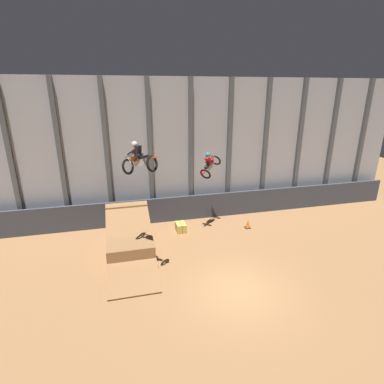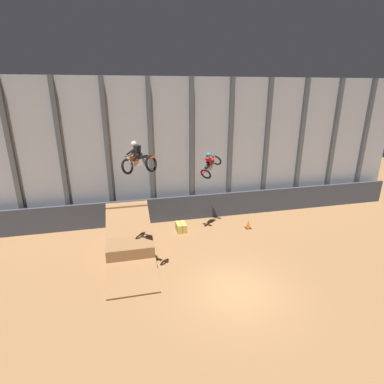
{
  "view_description": "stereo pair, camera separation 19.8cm",
  "coord_description": "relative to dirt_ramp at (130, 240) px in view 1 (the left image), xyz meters",
  "views": [
    {
      "loc": [
        -4.81,
        -10.6,
        8.66
      ],
      "look_at": [
        -0.96,
        4.79,
        3.25
      ],
      "focal_mm": 28.0,
      "sensor_mm": 36.0,
      "label": 1
    },
    {
      "loc": [
        -4.61,
        -10.65,
        8.66
      ],
      "look_at": [
        -0.96,
        4.79,
        3.25
      ],
      "focal_mm": 28.0,
      "sensor_mm": 36.0,
      "label": 2
    }
  ],
  "objects": [
    {
      "name": "hay_bale_trackside",
      "position": [
        3.31,
        2.06,
        -0.55
      ],
      "size": [
        0.62,
        0.91,
        0.57
      ],
      "rotation": [
        0.0,
        0.0,
        1.59
      ],
      "color": "#CCB751",
      "rests_on": "ground_plane"
    },
    {
      "name": "arena_back_wall",
      "position": [
        4.57,
        4.61,
        3.92
      ],
      "size": [
        32.0,
        0.4,
        9.51
      ],
      "color": "#A3A8B2",
      "rests_on": "ground_plane"
    },
    {
      "name": "ground_plane",
      "position": [
        4.57,
        -4.53,
        -0.83
      ],
      "size": [
        60.0,
        60.0,
        0.0
      ],
      "primitive_type": "plane",
      "color": "#996B42"
    },
    {
      "name": "dirt_ramp",
      "position": [
        0.0,
        0.0,
        0.0
      ],
      "size": [
        2.4,
        5.81,
        2.48
      ],
      "color": "olive",
      "rests_on": "ground_plane"
    },
    {
      "name": "rider_bike_right_air",
      "position": [
        5.22,
        2.14,
        3.49
      ],
      "size": [
        1.73,
        1.67,
        1.69
      ],
      "rotation": [
        0.46,
        0.0,
        -0.82
      ],
      "color": "black"
    },
    {
      "name": "lower_barrier",
      "position": [
        4.57,
        3.82,
        0.04
      ],
      "size": [
        31.36,
        0.2,
        1.74
      ],
      "color": "#383D47",
      "rests_on": "ground_plane"
    },
    {
      "name": "rider_bike_left_air",
      "position": [
        0.62,
        -2.1,
        4.93
      ],
      "size": [
        1.68,
        1.66,
        1.59
      ],
      "rotation": [
        -0.21,
        0.0,
        0.8
      ],
      "color": "black"
    },
    {
      "name": "traffic_cone_near_ramp",
      "position": [
        7.72,
        1.47,
        -0.55
      ],
      "size": [
        0.36,
        0.36,
        0.58
      ],
      "color": "black",
      "rests_on": "ground_plane"
    }
  ]
}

